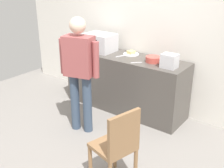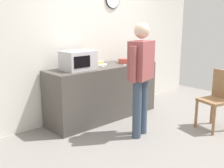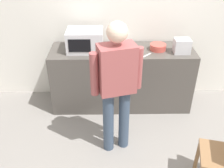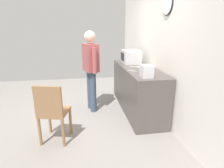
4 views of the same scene
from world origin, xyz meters
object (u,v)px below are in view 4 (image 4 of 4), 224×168
Objects in this scene: salad_bowl at (146,70)px; person_standing at (91,66)px; sandwich_plate at (144,66)px; fork_utensil at (134,67)px; wooden_chair at (52,111)px; microwave at (131,57)px; spoon_utensil at (133,71)px; toaster at (146,71)px.

salad_bowl is 1.14m from person_standing.
sandwich_plate reaches higher than fork_utensil.
wooden_chair is at bearing -30.05° from person_standing.
microwave is 0.58m from sandwich_plate.
salad_bowl is (1.04, -0.00, -0.11)m from microwave.
salad_bowl is at bearing 45.92° from spoon_utensil.
microwave reaches higher than salad_bowl.
person_standing reaches higher than toaster.
sandwich_plate is at bearing 133.36° from spoon_utensil.
microwave reaches higher than sandwich_plate.
salad_bowl is 0.24× the size of wooden_chair.
microwave is at bearing 113.41° from person_standing.
microwave is at bearing 133.59° from wooden_chair.
person_standing is at bearing -119.75° from spoon_utensil.
sandwich_plate is 0.84m from toaster.
wooden_chair is at bearing -60.64° from sandwich_plate.
microwave is at bearing 179.74° from salad_bowl.
person_standing is (-0.44, -0.77, 0.04)m from spoon_utensil.
toaster is at bearing -17.65° from salad_bowl.
person_standing is 1.78× the size of wooden_chair.
salad_bowl reaches higher than spoon_utensil.
person_standing is at bearing -123.00° from salad_bowl.
salad_bowl is at bearing 57.00° from person_standing.
spoon_utensil is 0.10× the size of person_standing.
toaster is at bearing 96.77° from wooden_chair.
toaster reaches higher than wooden_chair.
salad_bowl is 0.33m from toaster.
salad_bowl is at bearing 107.02° from wooden_chair.
spoon_utensil reaches higher than wooden_chair.
toaster reaches higher than fork_utensil.
salad_bowl is at bearing 5.85° from fork_utensil.
salad_bowl is at bearing -15.54° from sandwich_plate.
spoon_utensil is at bearing -18.31° from fork_utensil.
fork_utensil is 1.00× the size of spoon_utensil.
salad_bowl is 0.58m from fork_utensil.
sandwich_plate is 0.44m from spoon_utensil.
fork_utensil is 0.41m from spoon_utensil.
toaster is at bearing -2.63° from fork_utensil.
sandwich_plate is at bearing 163.63° from toaster.
spoon_utensil is at bearing 115.43° from wooden_chair.
spoon_utensil is 0.89m from person_standing.
microwave is 1.05m from person_standing.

